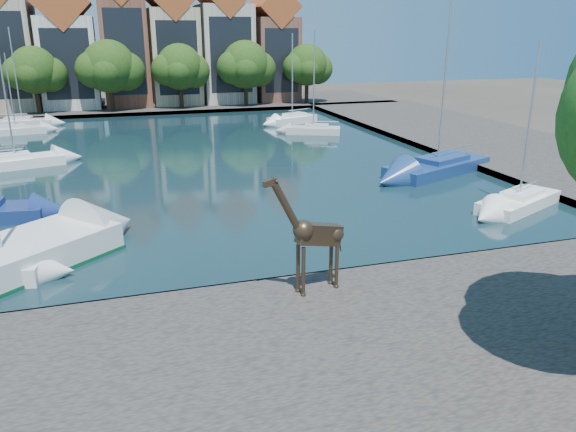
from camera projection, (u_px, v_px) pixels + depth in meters
name	position (u px, v px, depth m)	size (l,w,h in m)	color
ground	(293.00, 286.00, 21.87)	(160.00, 160.00, 0.00)	#38332B
water_basin	(199.00, 158.00, 43.60)	(38.00, 50.00, 0.08)	black
near_quay	(370.00, 383.00, 15.45)	(50.00, 14.00, 0.50)	#45403C
far_quay	(161.00, 105.00, 72.53)	(60.00, 16.00, 0.50)	#45403C
right_quay	(476.00, 138.00, 50.57)	(14.00, 52.00, 0.50)	#45403C
townhouse_west_mid	(8.00, 41.00, 65.22)	(5.94, 9.18, 16.79)	#BBA98F
townhouse_west_inner	(68.00, 49.00, 67.33)	(6.43, 9.18, 15.15)	silver
townhouse_center	(123.00, 39.00, 68.83)	(5.44, 9.18, 16.93)	brown
townhouse_east_inner	(173.00, 44.00, 70.72)	(5.94, 9.18, 15.79)	tan
townhouse_east_mid	(224.00, 41.00, 72.43)	(6.43, 9.18, 16.65)	beige
townhouse_east_end	(272.00, 49.00, 74.58)	(5.44, 9.18, 14.43)	brown
far_tree_west	(35.00, 72.00, 62.11)	(6.76, 5.20, 7.36)	#332114
far_tree_mid_west	(110.00, 68.00, 64.29)	(7.80, 6.00, 8.00)	#332114
far_tree_mid_east	(180.00, 68.00, 66.59)	(7.02, 5.40, 7.52)	#332114
far_tree_east	(246.00, 66.00, 68.81)	(7.54, 5.80, 7.84)	#332114
far_tree_far_east	(308.00, 66.00, 71.11)	(6.76, 5.20, 7.36)	#332114
giraffe_statue	(313.00, 235.00, 19.70)	(3.08, 0.93, 4.42)	#3A2B1D
sailboat_left_c	(15.00, 160.00, 40.30)	(6.83, 3.93, 11.30)	white
sailboat_left_d	(16.00, 129.00, 53.15)	(5.53, 2.63, 7.43)	silver
sailboat_left_e	(22.00, 121.00, 57.32)	(5.94, 2.54, 9.69)	silver
sailboat_right_a	(519.00, 199.00, 31.06)	(6.22, 4.33, 8.94)	white
sailboat_right_b	(438.00, 164.00, 38.65)	(8.84, 5.91, 13.94)	navy
sailboat_right_c	(313.00, 128.00, 53.29)	(5.37, 3.66, 9.40)	silver
sailboat_right_d	(292.00, 118.00, 59.24)	(5.77, 3.90, 9.09)	white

